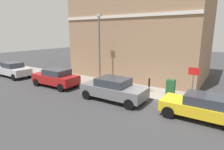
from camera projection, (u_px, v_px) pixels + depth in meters
ground at (152, 104)px, 11.76m from camera, size 80.00×80.00×0.00m
sidewalk at (96, 83)px, 16.50m from camera, size 2.63×30.00×0.15m
corner_building at (141, 30)px, 18.77m from camera, size 7.93×12.42×9.38m
car_yellow at (202, 107)px, 9.48m from camera, size 1.81×3.97×1.35m
car_grey at (114, 89)px, 12.28m from camera, size 1.98×4.35×1.50m
car_red at (56, 77)px, 15.42m from camera, size 1.90×4.07×1.49m
car_silver at (13, 70)px, 18.81m from camera, size 1.89×4.29×1.49m
utility_cabinet at (170, 88)px, 12.67m from camera, size 0.46×0.61×1.15m
bollard_near_cabinet at (149, 84)px, 13.60m from camera, size 0.14×0.14×1.04m
street_sign at (193, 80)px, 10.96m from camera, size 0.08×0.60×2.30m
lamppost at (99, 46)px, 15.37m from camera, size 0.20×0.44×5.72m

